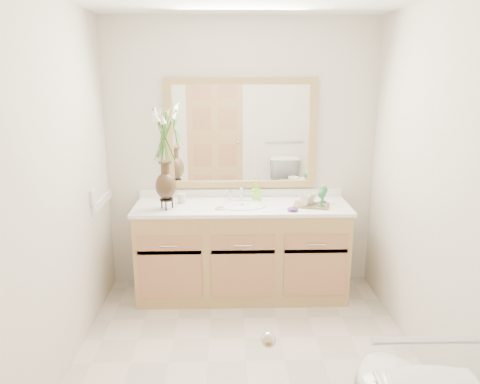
{
  "coord_description": "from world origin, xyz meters",
  "views": [
    {
      "loc": [
        -0.12,
        -2.83,
        1.96
      ],
      "look_at": [
        -0.03,
        0.65,
        1.04
      ],
      "focal_mm": 35.0,
      "sensor_mm": 36.0,
      "label": 1
    }
  ],
  "objects_px": {
    "soap_bottle": "(256,193)",
    "tray": "(311,205)",
    "flower_vase": "(164,142)",
    "tumbler": "(182,198)"
  },
  "relations": [
    {
      "from": "soap_bottle",
      "to": "tumbler",
      "type": "bearing_deg",
      "value": 178.86
    },
    {
      "from": "soap_bottle",
      "to": "tray",
      "type": "xyz_separation_m",
      "value": [
        0.46,
        -0.19,
        -0.06
      ]
    },
    {
      "from": "flower_vase",
      "to": "tray",
      "type": "xyz_separation_m",
      "value": [
        1.22,
        0.05,
        -0.56
      ]
    },
    {
      "from": "soap_bottle",
      "to": "tray",
      "type": "distance_m",
      "value": 0.5
    },
    {
      "from": "tumbler",
      "to": "soap_bottle",
      "type": "xyz_separation_m",
      "value": [
        0.65,
        0.07,
        0.03
      ]
    },
    {
      "from": "flower_vase",
      "to": "tumbler",
      "type": "bearing_deg",
      "value": 56.92
    },
    {
      "from": "flower_vase",
      "to": "tray",
      "type": "distance_m",
      "value": 1.34
    },
    {
      "from": "tumbler",
      "to": "tray",
      "type": "relative_size",
      "value": 0.29
    },
    {
      "from": "soap_bottle",
      "to": "flower_vase",
      "type": "bearing_deg",
      "value": -169.99
    },
    {
      "from": "soap_bottle",
      "to": "tray",
      "type": "relative_size",
      "value": 0.48
    }
  ]
}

